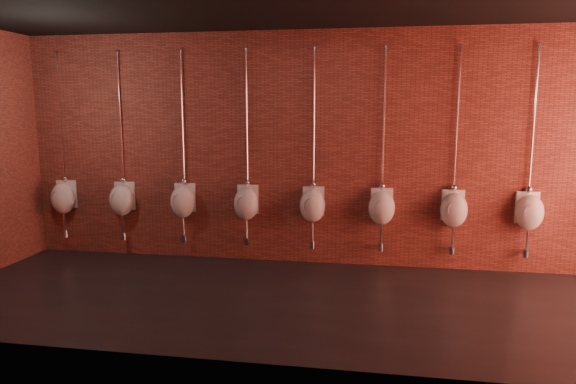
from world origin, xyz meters
name	(u,v)px	position (x,y,z in m)	size (l,w,h in m)	color
ground	(305,301)	(0.00, 0.00, 0.00)	(8.50, 8.50, 0.00)	black
room_shell	(306,122)	(0.00, 0.00, 2.01)	(8.54, 3.04, 3.22)	black
urinal_0	(63,197)	(-3.82, 1.38, 0.86)	(0.38, 0.34, 2.71)	white
urinal_1	(122,199)	(-2.89, 1.38, 0.86)	(0.38, 0.34, 2.71)	white
urinal_2	(183,200)	(-1.95, 1.38, 0.86)	(0.38, 0.34, 2.71)	white
urinal_3	(246,202)	(-1.02, 1.38, 0.86)	(0.38, 0.34, 2.71)	white
urinal_4	(313,204)	(-0.08, 1.38, 0.86)	(0.38, 0.34, 2.71)	white
urinal_5	(382,206)	(0.85, 1.38, 0.86)	(0.38, 0.34, 2.71)	white
urinal_6	(454,209)	(1.79, 1.38, 0.86)	(0.38, 0.34, 2.71)	white
urinal_7	(529,211)	(2.72, 1.38, 0.86)	(0.38, 0.34, 2.71)	white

